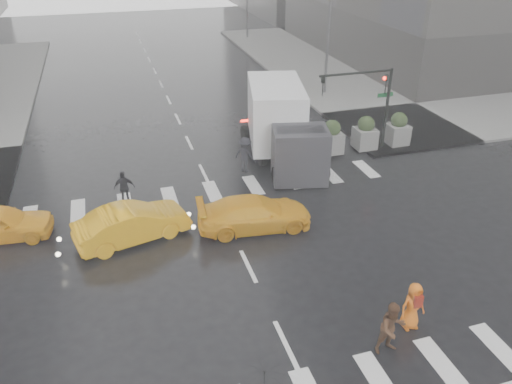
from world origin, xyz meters
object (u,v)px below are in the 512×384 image
object	(u,v)px
pedestrian_orange	(413,306)
traffic_signal_pole	(372,94)
box_truck	(282,123)
pedestrian_brown	(392,328)
taxi_mid	(132,224)

from	to	relation	value
pedestrian_orange	traffic_signal_pole	bearing A→B (deg)	68.40
pedestrian_orange	box_truck	size ratio (longest dim) A/B	0.23
traffic_signal_pole	pedestrian_brown	size ratio (longest dim) A/B	2.59
pedestrian_brown	traffic_signal_pole	bearing A→B (deg)	62.48
taxi_mid	box_truck	bearing A→B (deg)	-70.67
pedestrian_orange	box_truck	distance (m)	12.85
traffic_signal_pole	box_truck	bearing A→B (deg)	175.56
traffic_signal_pole	box_truck	size ratio (longest dim) A/B	0.63
traffic_signal_pole	taxi_mid	world-z (taller)	traffic_signal_pole
pedestrian_brown	taxi_mid	world-z (taller)	pedestrian_brown
pedestrian_orange	taxi_mid	size ratio (longest dim) A/B	0.37
box_truck	pedestrian_orange	bearing A→B (deg)	-78.05
traffic_signal_pole	taxi_mid	xyz separation A→B (m)	(-12.84, -4.99, -2.49)
pedestrian_orange	taxi_mid	bearing A→B (deg)	136.89
traffic_signal_pole	pedestrian_orange	size ratio (longest dim) A/B	2.77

